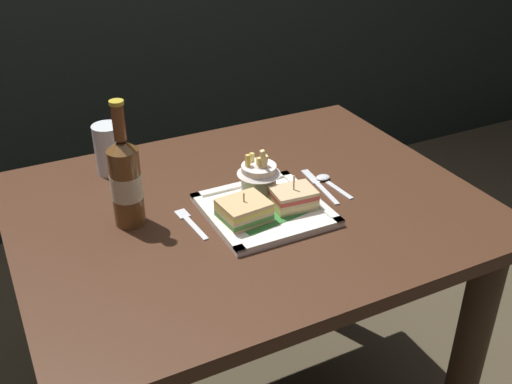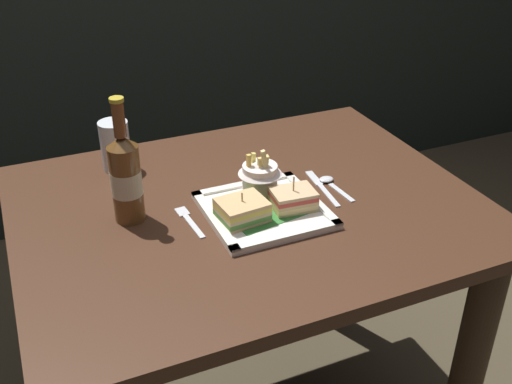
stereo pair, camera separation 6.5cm
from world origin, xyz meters
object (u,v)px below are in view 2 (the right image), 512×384
knife (321,187)px  sandwich_half_right (293,199)px  water_glass (116,148)px  spoon (330,183)px  dining_table (249,262)px  beer_bottle (126,177)px  fork (189,220)px  fries_cup (260,174)px  square_plate (264,210)px  sandwich_half_left (242,210)px

knife → sandwich_half_right: bearing=-147.1°
water_glass → spoon: size_ratio=1.00×
dining_table → beer_bottle: size_ratio=3.71×
fork → beer_bottle: bearing=152.3°
fries_cup → beer_bottle: beer_bottle is taller
square_plate → beer_bottle: size_ratio=0.91×
sandwich_half_left → spoon: size_ratio=0.86×
dining_table → knife: size_ratio=5.82×
dining_table → knife: bearing=-0.8°
sandwich_half_right → fork: size_ratio=0.73×
square_plate → fork: (-0.16, 0.04, -0.01)m
fries_cup → knife: bearing=-4.3°
fries_cup → spoon: size_ratio=0.96×
square_plate → sandwich_half_left: bearing=-161.5°
dining_table → sandwich_half_left: sandwich_half_left is taller
sandwich_half_left → beer_bottle: 0.25m
sandwich_half_right → water_glass: (-0.30, 0.36, 0.02)m
sandwich_half_left → fork: size_ratio=0.79×
fries_cup → sandwich_half_right: bearing=-62.8°
beer_bottle → square_plate: bearing=-19.0°
sandwich_half_right → fork: (-0.22, 0.05, -0.03)m
dining_table → sandwich_half_right: sandwich_half_right is taller
sandwich_half_right → knife: sandwich_half_right is taller
fries_cup → spoon: (0.18, -0.01, -0.06)m
knife → spoon: size_ratio=1.42×
sandwich_half_right → fries_cup: size_ratio=0.82×
beer_bottle → knife: beer_bottle is taller
beer_bottle → knife: size_ratio=1.57×
water_glass → knife: (0.41, -0.28, -0.05)m
sandwich_half_right → fries_cup: fries_cup is taller
water_glass → sandwich_half_right: bearing=-49.5°
water_glass → fork: 0.32m
beer_bottle → fork: (0.11, -0.06, -0.10)m
fries_cup → fork: size_ratio=0.89×
dining_table → beer_bottle: 0.37m
dining_table → sandwich_half_right: 0.22m
water_glass → knife: bearing=-34.6°
square_plate → knife: 0.18m
dining_table → sandwich_half_right: (0.07, -0.07, 0.19)m
dining_table → water_glass: bearing=129.1°
dining_table → water_glass: water_glass is taller
beer_bottle → dining_table: bearing=-8.9°
sandwich_half_left → sandwich_half_right: bearing=0.0°
fork → knife: bearing=2.8°
dining_table → knife: 0.25m
square_plate → fork: size_ratio=1.88×
square_plate → knife: size_ratio=1.43×
square_plate → knife: bearing=16.8°
sandwich_half_left → sandwich_half_right: size_ratio=1.09×
fries_cup → water_glass: 0.38m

